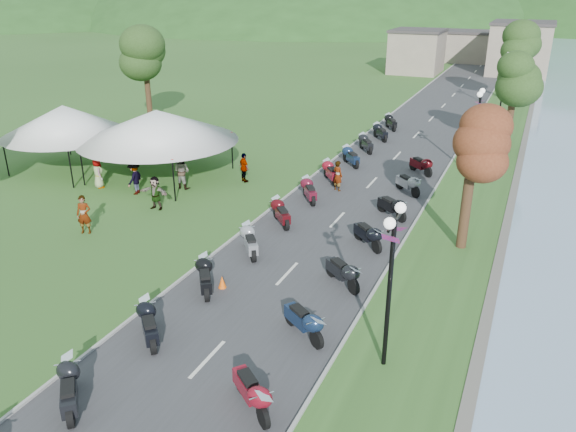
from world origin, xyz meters
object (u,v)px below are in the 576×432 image
at_px(pedestrian_b, 183,188).
at_px(pedestrian_c, 136,194).
at_px(pedestrian_a, 87,233).
at_px(vendor_tent_main, 159,144).

relative_size(pedestrian_b, pedestrian_c, 1.09).
xyz_separation_m(pedestrian_b, pedestrian_c, (-1.82, -1.84, 0.00)).
distance_m(pedestrian_a, pedestrian_b, 7.04).
xyz_separation_m(vendor_tent_main, pedestrian_b, (2.29, -1.18, -2.00)).
height_order(pedestrian_b, pedestrian_c, pedestrian_b).
relative_size(pedestrian_a, pedestrian_b, 0.93).
distance_m(vendor_tent_main, pedestrian_b, 3.27).
xyz_separation_m(vendor_tent_main, pedestrian_a, (1.69, -8.20, -2.00)).
bearing_deg(pedestrian_b, pedestrian_a, 90.56).
bearing_deg(vendor_tent_main, pedestrian_c, -81.00).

